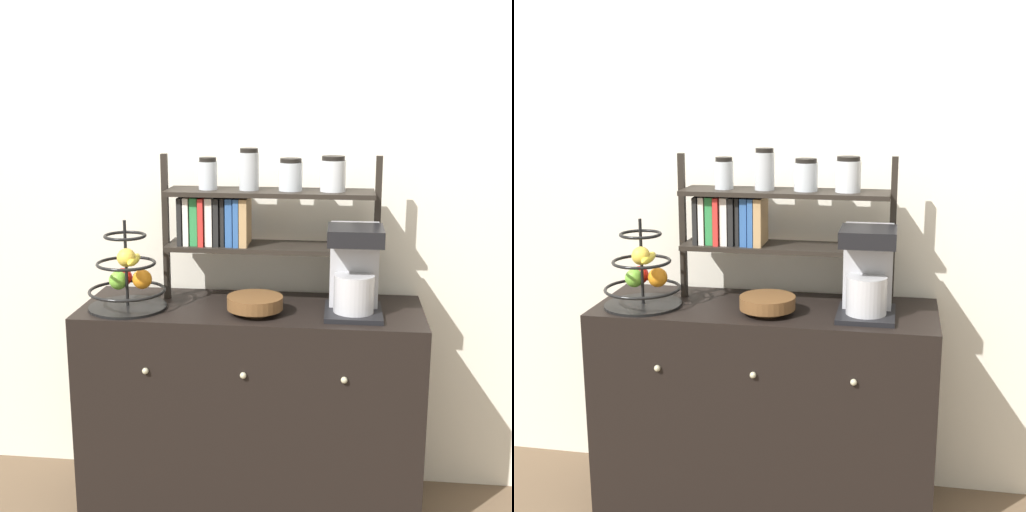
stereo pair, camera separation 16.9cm
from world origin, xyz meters
The scene contains 6 objects.
wall_back centered at (0.00, 0.51, 1.30)m, with size 7.00×0.05×2.60m, color silver.
sideboard centered at (0.00, 0.23, 0.42)m, with size 1.31×0.48×0.84m.
coffee_maker centered at (0.39, 0.21, 1.01)m, with size 0.21×0.25×0.33m.
fruit_stand centered at (-0.47, 0.17, 0.95)m, with size 0.30×0.30×0.34m.
wooden_bowl centered at (0.02, 0.15, 0.88)m, with size 0.21×0.21×0.07m.
shelf_hutch centered at (-0.01, 0.32, 1.20)m, with size 0.85×0.20×0.60m.
Camera 1 is at (0.33, -2.38, 1.64)m, focal length 50.00 mm.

